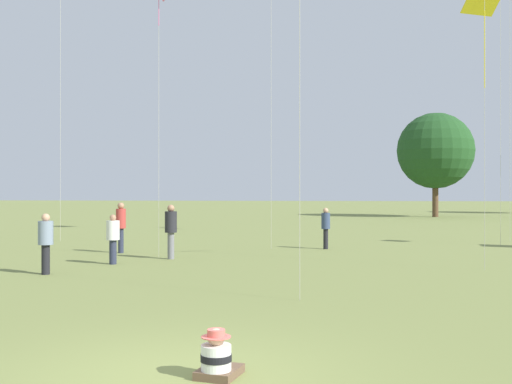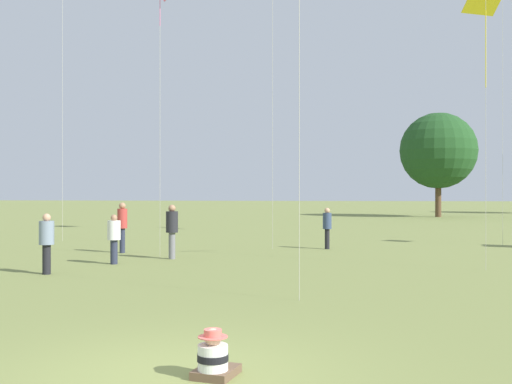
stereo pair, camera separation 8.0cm
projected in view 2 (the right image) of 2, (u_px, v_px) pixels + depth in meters
name	position (u px, v px, depth m)	size (l,w,h in m)	color
ground_plane	(167.00, 379.00, 7.05)	(300.00, 300.00, 0.00)	olive
seated_toddler	(214.00, 358.00, 7.09)	(0.56, 0.64, 0.59)	brown
person_standing_1	(122.00, 223.00, 21.74)	(0.36, 0.36, 1.84)	#282D42
person_standing_2	(114.00, 235.00, 18.35)	(0.50, 0.50, 1.52)	#282D42
person_standing_3	(172.00, 227.00, 19.75)	(0.49, 0.49, 1.80)	slate
person_standing_4	(327.00, 225.00, 23.22)	(0.37, 0.37, 1.60)	black
person_standing_5	(47.00, 239.00, 16.07)	(0.47, 0.47, 1.63)	black
kite_6	(486.00, 4.00, 16.92)	(1.31, 1.15, 8.14)	yellow
distant_tree_0	(438.00, 151.00, 53.68)	(6.82, 6.82, 9.37)	brown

